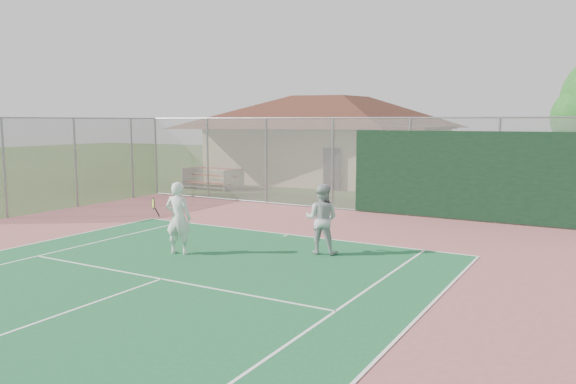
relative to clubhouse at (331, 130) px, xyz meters
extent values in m
cylinder|color=gray|center=(-4.43, -9.34, -1.12)|extent=(0.08, 0.08, 3.50)
cylinder|color=gray|center=(-1.43, -9.34, -1.12)|extent=(0.08, 0.08, 3.50)
cylinder|color=gray|center=(1.57, -9.34, -1.12)|extent=(0.08, 0.08, 3.50)
cylinder|color=gray|center=(4.57, -9.34, -1.12)|extent=(0.08, 0.08, 3.50)
cylinder|color=gray|center=(7.57, -9.34, -1.12)|extent=(0.08, 0.08, 3.50)
cylinder|color=gray|center=(10.57, -9.34, -1.12)|extent=(0.08, 0.08, 3.50)
cylinder|color=gray|center=(5.57, -9.34, 0.63)|extent=(20.00, 0.05, 0.05)
cylinder|color=gray|center=(5.57, -9.34, -2.82)|extent=(20.00, 0.05, 0.05)
cube|color=#999EA0|center=(5.57, -9.34, -1.12)|extent=(20.00, 0.02, 3.50)
cube|color=black|center=(10.57, -9.39, -1.32)|extent=(10.00, 0.04, 3.00)
cylinder|color=gray|center=(-4.43, -10.84, -1.12)|extent=(0.08, 0.08, 3.50)
cylinder|color=gray|center=(-4.43, -13.84, -1.12)|extent=(0.08, 0.08, 3.50)
cylinder|color=gray|center=(-4.43, -16.84, -1.12)|extent=(0.08, 0.08, 3.50)
cube|color=#999EA0|center=(-4.43, -13.84, -1.12)|extent=(0.02, 9.00, 3.50)
cube|color=tan|center=(0.00, 0.00, -1.38)|extent=(12.40, 8.69, 2.98)
cube|color=#572C20|center=(0.00, 0.00, 0.16)|extent=(12.92, 9.22, 0.18)
pyramid|color=#572C20|center=(0.00, 0.00, 1.89)|extent=(13.64, 9.56, 1.79)
cube|color=black|center=(1.98, -4.00, -1.83)|extent=(0.89, 0.06, 2.08)
cube|color=#A53426|center=(-3.57, -6.73, -2.55)|extent=(2.79, 0.30, 0.05)
cube|color=#B2B5BA|center=(-3.57, -6.96, -2.73)|extent=(2.79, 0.27, 0.04)
cube|color=#A53426|center=(-3.57, -6.22, -2.22)|extent=(2.79, 0.30, 0.05)
cube|color=#B2B5BA|center=(-3.57, -6.45, -2.41)|extent=(2.79, 0.27, 0.04)
cube|color=#A53426|center=(-3.57, -5.71, -1.90)|extent=(2.79, 0.30, 0.05)
cube|color=#B2B5BA|center=(-3.57, -5.94, -2.08)|extent=(2.79, 0.27, 0.04)
cube|color=#B2B5BA|center=(-4.86, -6.22, -2.36)|extent=(0.08, 1.67, 1.02)
cube|color=#B2B5BA|center=(-2.27, -6.22, -2.36)|extent=(0.08, 1.67, 1.02)
imported|color=white|center=(4.36, -17.97, -1.95)|extent=(0.77, 0.60, 1.85)
imported|color=#AEB1B3|center=(7.49, -16.11, -1.98)|extent=(0.99, 0.84, 1.79)
camera|label=1|loc=(13.75, -28.72, 0.52)|focal=35.00mm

